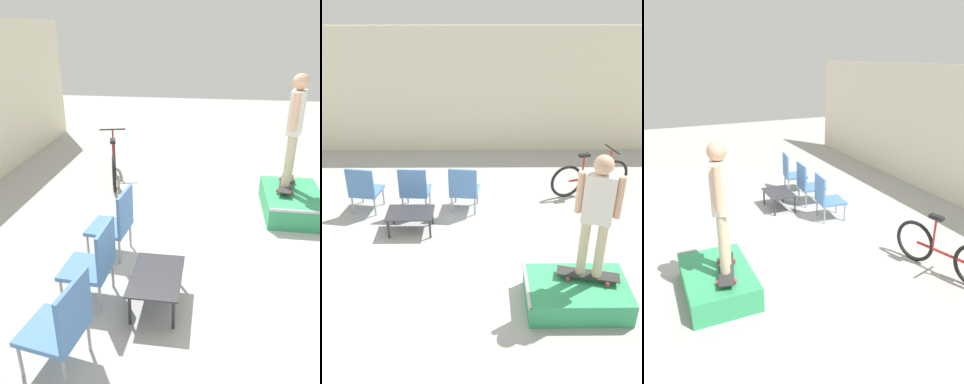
% 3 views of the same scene
% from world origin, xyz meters
% --- Properties ---
extents(ground_plane, '(24.00, 24.00, 0.00)m').
position_xyz_m(ground_plane, '(0.00, 0.00, 0.00)').
color(ground_plane, '#A8A8A3').
extents(house_wall_back, '(12.00, 0.06, 3.00)m').
position_xyz_m(house_wall_back, '(0.00, 4.60, 1.50)').
color(house_wall_back, beige).
rests_on(house_wall_back, ground_plane).
extents(skate_ramp_box, '(1.41, 0.92, 0.38)m').
position_xyz_m(skate_ramp_box, '(1.61, -1.04, 0.18)').
color(skate_ramp_box, '#339E60').
rests_on(skate_ramp_box, ground_plane).
extents(skateboard_on_ramp, '(0.87, 0.39, 0.07)m').
position_xyz_m(skateboard_on_ramp, '(1.77, -0.94, 0.44)').
color(skateboard_on_ramp, '#2D2D2D').
rests_on(skateboard_on_ramp, skate_ramp_box).
extents(person_skater, '(0.55, 0.30, 1.76)m').
position_xyz_m(person_skater, '(1.77, -0.94, 1.49)').
color(person_skater, '#C6B793').
rests_on(person_skater, skateboard_on_ramp).
extents(coffee_table, '(0.82, 0.55, 0.38)m').
position_xyz_m(coffee_table, '(-0.93, 0.84, 0.34)').
color(coffee_table, '#2D2D33').
rests_on(coffee_table, ground_plane).
extents(patio_chair_left, '(0.60, 0.60, 0.94)m').
position_xyz_m(patio_chair_left, '(-1.88, 1.53, 0.50)').
color(patio_chair_left, '#99999E').
rests_on(patio_chair_left, ground_plane).
extents(patio_chair_center, '(0.55, 0.55, 0.94)m').
position_xyz_m(patio_chair_center, '(-0.94, 1.53, 0.50)').
color(patio_chair_center, '#99999E').
rests_on(patio_chair_center, ground_plane).
extents(patio_chair_right, '(0.57, 0.57, 0.94)m').
position_xyz_m(patio_chair_right, '(-0.01, 1.53, 0.50)').
color(patio_chair_right, '#99999E').
rests_on(patio_chair_right, ground_plane).
extents(bicycle, '(1.68, 0.61, 0.96)m').
position_xyz_m(bicycle, '(2.54, 2.22, 0.37)').
color(bicycle, black).
rests_on(bicycle, ground_plane).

